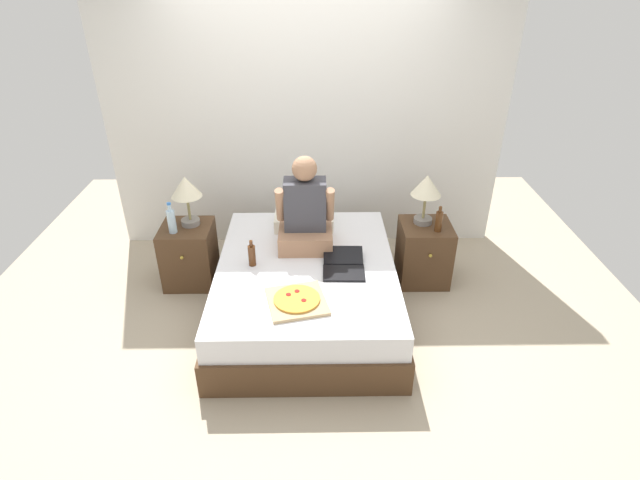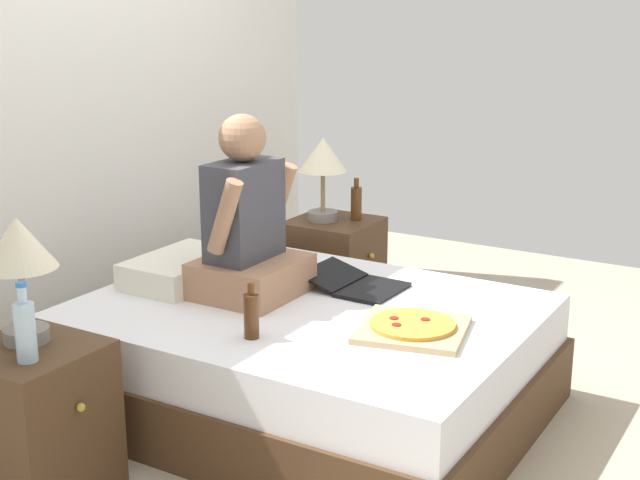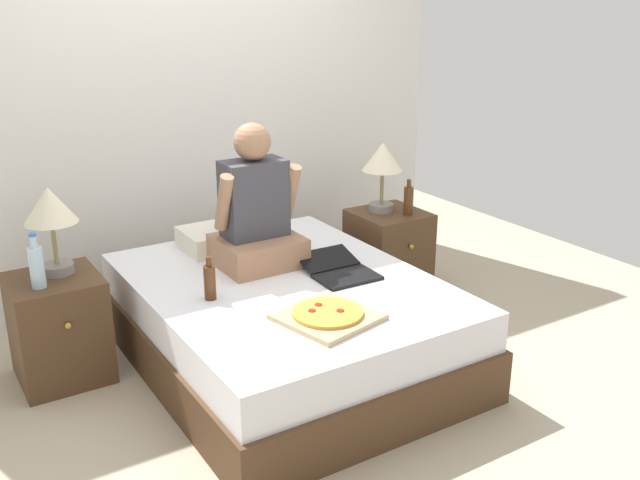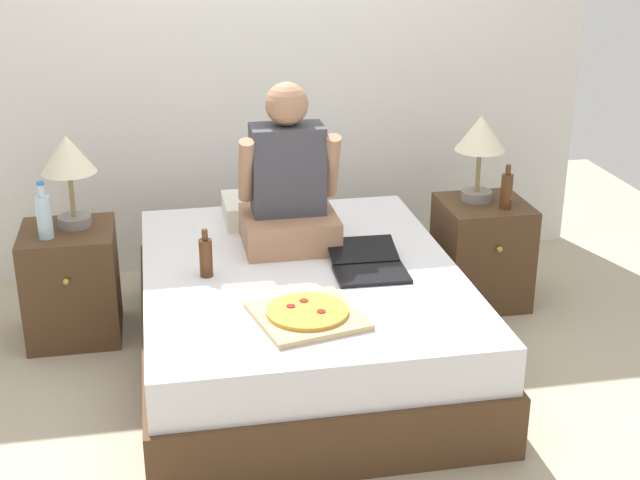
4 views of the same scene
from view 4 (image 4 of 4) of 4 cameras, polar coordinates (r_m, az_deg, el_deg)
The scene contains 14 objects.
ground_plane at distance 4.23m, azimuth -1.19°, elevation -7.77°, with size 5.75×5.75×0.00m, color tan.
wall_back at distance 5.03m, azimuth -3.84°, elevation 12.13°, with size 3.75×0.12×2.50m, color silver.
bed at distance 4.12m, azimuth -1.21°, elevation -4.91°, with size 1.44×1.86×0.48m.
nightstand_left at distance 4.52m, azimuth -15.60°, elevation -2.67°, with size 0.44×0.47×0.56m.
lamp_on_left_nightstand at distance 4.36m, azimuth -15.82°, elevation 4.90°, with size 0.26×0.26×0.45m.
water_bottle at distance 4.30m, azimuth -17.24°, elevation 1.51°, with size 0.07×0.07×0.28m.
nightstand_right at distance 4.79m, azimuth 10.30°, elevation -0.77°, with size 0.44×0.47×0.56m.
lamp_on_right_nightstand at distance 4.64m, azimuth 10.23°, elevation 6.36°, with size 0.26×0.26×0.45m.
beer_bottle at distance 4.60m, azimuth 11.85°, elevation 3.13°, with size 0.06×0.06×0.23m.
pillow at distance 4.59m, azimuth -2.91°, elevation 2.04°, with size 0.52×0.34×0.12m, color silver.
person_seated at distance 4.19m, azimuth -2.04°, elevation 3.41°, with size 0.47×0.40×0.78m.
laptop at distance 3.99m, azimuth 3.12°, elevation -1.68°, with size 0.33×0.42×0.07m.
pizza_box at distance 3.54m, azimuth -0.81°, elevation -4.80°, with size 0.48×0.48×0.05m.
beer_bottle_on_bed at distance 3.93m, azimuth -7.32°, elevation -1.07°, with size 0.06×0.06×0.22m.
Camera 4 is at (-0.61, -3.64, 2.07)m, focal length 50.00 mm.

